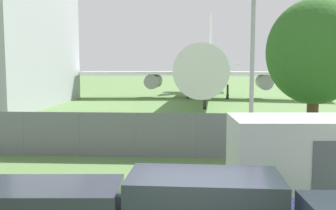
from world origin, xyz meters
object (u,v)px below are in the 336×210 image
picnic_bench_near_cabin (1,191)px  tree_near_hangar (315,52)px  portable_cabin (293,156)px  airplane (208,69)px

picnic_bench_near_cabin → tree_near_hangar: (11.38, 8.77, 4.18)m
portable_cabin → tree_near_hangar: 8.43m
picnic_bench_near_cabin → tree_near_hangar: tree_near_hangar is taller
airplane → picnic_bench_near_cabin: 35.48m
airplane → picnic_bench_near_cabin: airplane is taller
picnic_bench_near_cabin → portable_cabin: bearing=10.3°
airplane → portable_cabin: airplane is taller
tree_near_hangar → portable_cabin: bearing=-110.9°
portable_cabin → tree_near_hangar: size_ratio=0.55×
portable_cabin → tree_near_hangar: tree_near_hangar is taller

